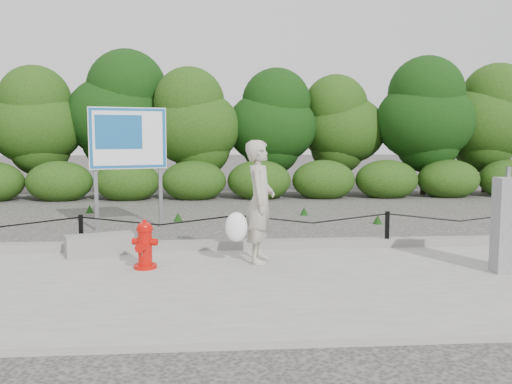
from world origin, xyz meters
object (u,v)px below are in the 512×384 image
at_px(fire_hydrant, 145,245).
at_px(concrete_block, 100,245).
at_px(advertising_sign, 128,144).
at_px(pedestrian, 258,203).

height_order(fire_hydrant, concrete_block, fire_hydrant).
height_order(fire_hydrant, advertising_sign, advertising_sign).
height_order(fire_hydrant, pedestrian, pedestrian).
bearing_deg(fire_hydrant, pedestrian, 25.02).
relative_size(fire_hydrant, concrete_block, 0.68).
xyz_separation_m(fire_hydrant, pedestrian, (1.62, 0.26, 0.54)).
bearing_deg(pedestrian, advertising_sign, 47.24).
xyz_separation_m(pedestrian, advertising_sign, (-2.40, 3.47, 0.81)).
bearing_deg(fire_hydrant, advertising_sign, 117.80).
bearing_deg(advertising_sign, concrete_block, -108.43).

